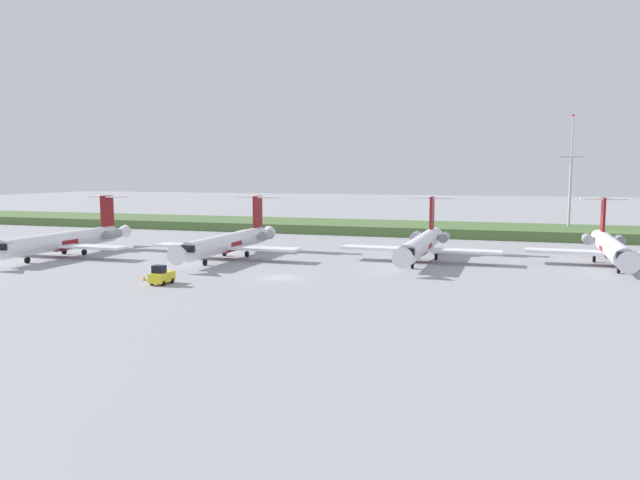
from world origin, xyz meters
name	(u,v)px	position (x,y,z in m)	size (l,w,h in m)	color
ground_plane	(345,249)	(0.00, 30.00, 0.00)	(500.00, 500.00, 0.00)	#939399
grass_berm	(384,228)	(0.00, 61.15, 0.96)	(320.00, 20.00, 1.93)	#4C6B38
regional_jet_nearest	(66,240)	(-38.81, 8.31, 2.54)	(22.81, 31.00, 9.00)	white
regional_jet_second	(230,241)	(-13.64, 14.14, 2.54)	(22.81, 31.00, 9.00)	white
regional_jet_third	(422,244)	(14.35, 20.09, 2.54)	(22.81, 31.00, 9.00)	white
regional_jet_fourth	(611,247)	(40.21, 24.35, 2.54)	(22.81, 31.00, 9.00)	white
antenna_mast	(570,186)	(37.35, 64.73, 10.12)	(4.40, 0.50, 24.43)	#B2B2B7
baggage_tug	(161,276)	(-11.45, -8.46, 1.00)	(1.72, 3.20, 2.30)	yellow
safety_cone_front_marker	(144,278)	(-14.83, -6.89, 0.28)	(0.44, 0.44, 0.55)	orange
safety_cone_mid_marker	(171,278)	(-11.74, -5.94, 0.28)	(0.44, 0.44, 0.55)	orange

